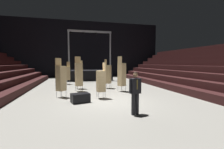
{
  "coord_description": "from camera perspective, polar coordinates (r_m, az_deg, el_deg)",
  "views": [
    {
      "loc": [
        -1.75,
        -7.96,
        2.02
      ],
      "look_at": [
        0.22,
        0.12,
        1.4
      ],
      "focal_mm": 24.9,
      "sensor_mm": 36.0,
      "label": 1
    }
  ],
  "objects": [
    {
      "name": "bleacher_bank_right",
      "position": [
        13.24,
        33.77,
        2.59
      ],
      "size": [
        6.0,
        24.0,
        3.6
      ],
      "rotation": [
        0.0,
        0.0,
        -1.57
      ],
      "color": "black",
      "rests_on": "ground_plane"
    },
    {
      "name": "arena_end_wall",
      "position": [
        23.11,
        -9.42,
        9.12
      ],
      "size": [
        22.0,
        0.3,
        8.0
      ],
      "primitive_type": "cube",
      "color": "black",
      "rests_on": "ground_plane"
    },
    {
      "name": "chair_stack_mid_right",
      "position": [
        12.32,
        -11.98,
        -0.06
      ],
      "size": [
        0.55,
        0.55,
        2.22
      ],
      "rotation": [
        0.0,
        0.0,
        1.87
      ],
      "color": "#B2B5BA",
      "rests_on": "ground_plane"
    },
    {
      "name": "equipment_road_case",
      "position": [
        8.2,
        -11.55,
        -8.42
      ],
      "size": [
        1.02,
        0.81,
        0.46
      ],
      "primitive_type": "cube",
      "rotation": [
        0.0,
        0.0,
        0.26
      ],
      "color": "black",
      "rests_on": "ground_plane"
    },
    {
      "name": "chair_stack_rear_centre",
      "position": [
        8.79,
        -4.05,
        -2.24
      ],
      "size": [
        0.49,
        0.49,
        2.05
      ],
      "rotation": [
        0.0,
        0.0,
        1.69
      ],
      "color": "#B2B5BA",
      "rests_on": "ground_plane"
    },
    {
      "name": "man_with_tie",
      "position": [
        6.12,
        8.58,
        -5.8
      ],
      "size": [
        0.57,
        0.33,
        1.69
      ],
      "rotation": [
        0.0,
        0.0,
        3.4
      ],
      "color": "black",
      "rests_on": "ground_plane"
    },
    {
      "name": "stage_riser",
      "position": [
        18.82,
        -8.32,
        0.09
      ],
      "size": [
        5.09,
        3.08,
        5.57
      ],
      "color": "black",
      "rests_on": "ground_plane"
    },
    {
      "name": "chair_stack_mid_centre",
      "position": [
        10.96,
        3.59,
        0.16
      ],
      "size": [
        0.58,
        0.58,
        2.48
      ],
      "rotation": [
        0.0,
        0.0,
        5.14
      ],
      "color": "#B2B5BA",
      "rests_on": "ground_plane"
    },
    {
      "name": "chair_stack_front_right",
      "position": [
        11.16,
        -12.1,
        0.14
      ],
      "size": [
        0.55,
        0.55,
        2.48
      ],
      "rotation": [
        0.0,
        0.0,
        3.43
      ],
      "color": "#B2B5BA",
      "rests_on": "ground_plane"
    },
    {
      "name": "chair_stack_front_left",
      "position": [
        9.51,
        -18.27,
        -1.18
      ],
      "size": [
        0.62,
        0.62,
        2.31
      ],
      "rotation": [
        0.0,
        0.0,
        3.92
      ],
      "color": "#B2B5BA",
      "rests_on": "ground_plane"
    },
    {
      "name": "chair_stack_rear_left",
      "position": [
        15.26,
        -16.23,
        0.52
      ],
      "size": [
        0.62,
        0.62,
        2.14
      ],
      "rotation": [
        0.0,
        0.0,
        2.3
      ],
      "color": "#B2B5BA",
      "rests_on": "ground_plane"
    },
    {
      "name": "chair_stack_mid_left",
      "position": [
        14.47,
        3.27,
        0.15
      ],
      "size": [
        0.44,
        0.44,
        1.96
      ],
      "rotation": [
        0.0,
        0.0,
        4.72
      ],
      "color": "#B2B5BA",
      "rests_on": "ground_plane"
    },
    {
      "name": "ground_plane",
      "position": [
        8.41,
        -1.25,
        -9.99
      ],
      "size": [
        22.0,
        30.0,
        0.1
      ],
      "primitive_type": "cube",
      "color": "gray"
    },
    {
      "name": "chair_stack_rear_right",
      "position": [
        12.3,
        -1.56,
        0.22
      ],
      "size": [
        0.6,
        0.6,
        2.31
      ],
      "rotation": [
        0.0,
        0.0,
        4.17
      ],
      "color": "#B2B5BA",
      "rests_on": "ground_plane"
    }
  ]
}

